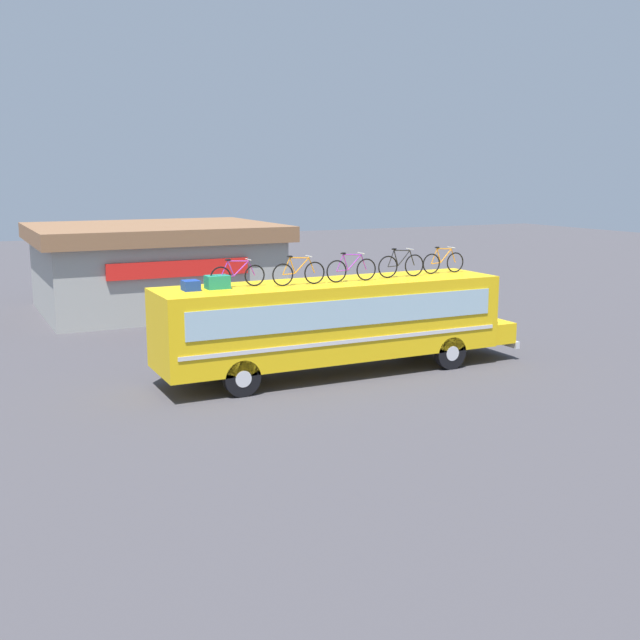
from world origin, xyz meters
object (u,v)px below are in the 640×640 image
Objects in this scene: rooftop_bicycle_1 at (238,275)px; rooftop_bicycle_5 at (443,262)px; rooftop_bicycle_3 at (351,269)px; rooftop_bicycle_4 at (401,265)px; bus at (335,320)px; rooftop_bicycle_2 at (299,273)px; luggage_bag_2 at (217,282)px; luggage_bag_1 at (191,285)px.

rooftop_bicycle_1 is 7.55m from rooftop_bicycle_5.
rooftop_bicycle_4 is at bearing 6.19° from rooftop_bicycle_3.
rooftop_bicycle_2 is (-1.40, -0.24, 1.63)m from bus.
luggage_bag_1 is at bearing -178.84° from luggage_bag_2.
bus is 7.00× the size of rooftop_bicycle_2.
rooftop_bicycle_4 is at bearing 3.12° from rooftop_bicycle_2.
luggage_bag_2 is 4.35m from rooftop_bicycle_3.
rooftop_bicycle_3 is at bearing -4.11° from luggage_bag_1.
rooftop_bicycle_4 reaches higher than rooftop_bicycle_3.
rooftop_bicycle_4 is (6.32, -0.17, 0.20)m from luggage_bag_2.
rooftop_bicycle_4 reaches higher than rooftop_bicycle_2.
rooftop_bicycle_1 is 1.03× the size of rooftop_bicycle_5.
rooftop_bicycle_5 reaches higher than luggage_bag_1.
rooftop_bicycle_3 reaches higher than rooftop_bicycle_5.
luggage_bag_1 is 0.29× the size of rooftop_bicycle_4.
rooftop_bicycle_3 is (1.84, -0.01, 0.01)m from rooftop_bicycle_2.
rooftop_bicycle_5 is at bearing 0.73° from rooftop_bicycle_1.
bus is 2.93m from rooftop_bicycle_4.
rooftop_bicycle_5 is at bearing 3.19° from bus.
rooftop_bicycle_2 is at bearing -176.88° from rooftop_bicycle_4.
bus is at bearing 179.33° from rooftop_bicycle_4.
luggage_bag_2 is 0.39× the size of rooftop_bicycle_4.
rooftop_bicycle_1 is (1.47, 0.02, 0.22)m from luggage_bag_1.
luggage_bag_2 reaches higher than luggage_bag_1.
rooftop_bicycle_1 is 3.70m from rooftop_bicycle_3.
luggage_bag_1 is 0.29× the size of rooftop_bicycle_3.
rooftop_bicycle_3 is at bearing -5.11° from luggage_bag_2.
rooftop_bicycle_3 is (4.33, -0.39, 0.19)m from luggage_bag_2.
rooftop_bicycle_4 is at bearing -0.67° from bus.
rooftop_bicycle_3 is (3.68, -0.39, 0.02)m from rooftop_bicycle_1.
rooftop_bicycle_2 reaches higher than rooftop_bicycle_1.
rooftop_bicycle_3 is 2.00m from rooftop_bicycle_4.
rooftop_bicycle_4 is (2.42, -0.03, 1.65)m from bus.
rooftop_bicycle_2 is 1.84m from rooftop_bicycle_3.
luggage_bag_1 is 0.75× the size of luggage_bag_2.
rooftop_bicycle_3 is at bearing -172.87° from rooftop_bicycle_5.
bus is 4.15m from luggage_bag_2.
luggage_bag_1 is 3.34m from rooftop_bicycle_2.
rooftop_bicycle_4 is at bearing -1.25° from luggage_bag_1.
rooftop_bicycle_4 is at bearing -1.74° from rooftop_bicycle_1.
rooftop_bicycle_1 is at bearing 0.03° from luggage_bag_2.
rooftop_bicycle_3 is at bearing -6.01° from rooftop_bicycle_1.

